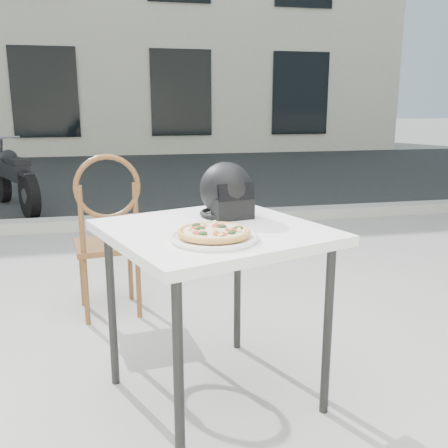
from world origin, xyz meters
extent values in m
plane|color=#9C9A94|center=(0.00, 0.00, 0.00)|extent=(80.00, 80.00, 0.00)
cube|color=black|center=(0.00, 7.00, 0.00)|extent=(30.00, 8.00, 0.00)
cube|color=#9E9B93|center=(0.00, 3.00, 0.06)|extent=(30.00, 0.25, 0.12)
cube|color=beige|center=(0.00, 14.00, 3.50)|extent=(16.00, 6.00, 7.00)
cube|color=black|center=(-1.70, 10.98, 1.60)|extent=(1.60, 0.08, 2.20)
cube|color=black|center=(1.70, 10.98, 1.60)|extent=(1.60, 0.08, 2.20)
cube|color=black|center=(5.00, 10.98, 1.60)|extent=(1.60, 0.08, 2.20)
cube|color=white|center=(0.35, -0.42, 0.79)|extent=(1.08, 1.08, 0.04)
cylinder|color=black|center=(0.13, -0.87, 0.38)|extent=(0.05, 0.05, 0.77)
cylinder|color=black|center=(0.80, -0.64, 0.38)|extent=(0.05, 0.05, 0.77)
cylinder|color=black|center=(-0.10, -0.21, 0.38)|extent=(0.05, 0.05, 0.77)
cylinder|color=black|center=(0.56, 0.02, 0.38)|extent=(0.05, 0.05, 0.77)
cylinder|color=white|center=(0.31, -0.63, 0.82)|extent=(0.41, 0.41, 0.01)
torus|color=white|center=(0.31, -0.63, 0.82)|extent=(0.43, 0.43, 0.02)
cylinder|color=#E2A352|center=(0.31, -0.63, 0.84)|extent=(0.36, 0.36, 0.01)
torus|color=#E2A352|center=(0.31, -0.63, 0.84)|extent=(0.37, 0.37, 0.02)
cylinder|color=#AD1314|center=(0.31, -0.63, 0.84)|extent=(0.32, 0.32, 0.00)
cylinder|color=beige|center=(0.31, -0.63, 0.85)|extent=(0.31, 0.31, 0.00)
cylinder|color=red|center=(0.38, -0.64, 0.85)|extent=(0.07, 0.07, 0.00)
cylinder|color=red|center=(0.34, -0.57, 0.85)|extent=(0.07, 0.07, 0.00)
cylinder|color=red|center=(0.26, -0.58, 0.85)|extent=(0.07, 0.07, 0.00)
cylinder|color=red|center=(0.25, -0.66, 0.85)|extent=(0.07, 0.07, 0.00)
cylinder|color=red|center=(0.32, -0.70, 0.85)|extent=(0.07, 0.07, 0.00)
ellipsoid|color=#183714|center=(0.35, -0.58, 0.85)|extent=(0.05, 0.04, 0.01)
ellipsoid|color=#183714|center=(0.26, -0.60, 0.85)|extent=(0.05, 0.05, 0.01)
ellipsoid|color=#183714|center=(0.37, -0.69, 0.85)|extent=(0.04, 0.05, 0.01)
ellipsoid|color=#183714|center=(0.26, -0.68, 0.85)|extent=(0.05, 0.05, 0.01)
ellipsoid|color=#183714|center=(0.41, -0.62, 0.85)|extent=(0.05, 0.04, 0.01)
ellipsoid|color=#183714|center=(0.26, -0.54, 0.85)|extent=(0.05, 0.05, 0.01)
cylinder|color=#F5F596|center=(0.31, -0.66, 0.86)|extent=(0.02, 0.03, 0.02)
cylinder|color=#F5F596|center=(0.29, -0.55, 0.86)|extent=(0.03, 0.03, 0.02)
cylinder|color=#F5F596|center=(0.37, -0.64, 0.86)|extent=(0.02, 0.02, 0.02)
cylinder|color=#F5F596|center=(0.33, -0.54, 0.86)|extent=(0.02, 0.02, 0.02)
cylinder|color=#F5F596|center=(0.32, -0.72, 0.86)|extent=(0.03, 0.03, 0.02)
cylinder|color=#F5F596|center=(0.22, -0.61, 0.86)|extent=(0.02, 0.02, 0.02)
cylinder|color=#F5F596|center=(0.40, -0.67, 0.86)|extent=(0.02, 0.02, 0.02)
cylinder|color=#F5F596|center=(0.25, -0.66, 0.86)|extent=(0.03, 0.03, 0.02)
ellipsoid|color=black|center=(0.45, -0.21, 0.93)|extent=(0.29, 0.30, 0.25)
cube|color=black|center=(0.46, -0.29, 0.86)|extent=(0.19, 0.12, 0.10)
torus|color=black|center=(0.45, -0.21, 0.82)|extent=(0.29, 0.29, 0.02)
cube|color=black|center=(0.47, -0.32, 0.94)|extent=(0.17, 0.07, 0.08)
cube|color=brown|center=(-0.12, 0.68, 0.45)|extent=(0.45, 0.45, 0.03)
cylinder|color=brown|center=(0.01, 0.86, 0.22)|extent=(0.04, 0.04, 0.44)
cylinder|color=brown|center=(-0.30, 0.82, 0.22)|extent=(0.04, 0.04, 0.44)
cylinder|color=brown|center=(0.05, 0.54, 0.22)|extent=(0.04, 0.04, 0.44)
cylinder|color=brown|center=(-0.26, 0.50, 0.22)|extent=(0.04, 0.04, 0.44)
cylinder|color=brown|center=(0.06, 0.53, 0.66)|extent=(0.04, 0.04, 0.42)
cylinder|color=brown|center=(-0.26, 0.49, 0.66)|extent=(0.04, 0.04, 0.42)
torus|color=brown|center=(-0.10, 0.51, 0.85)|extent=(0.39, 0.08, 0.39)
cylinder|color=black|center=(-1.59, 4.82, 0.27)|extent=(0.33, 0.54, 0.54)
cylinder|color=slate|center=(-1.59, 4.82, 0.27)|extent=(0.19, 0.22, 0.18)
cylinder|color=black|center=(-1.06, 3.67, 0.27)|extent=(0.33, 0.54, 0.54)
cylinder|color=slate|center=(-1.06, 3.67, 0.27)|extent=(0.19, 0.22, 0.18)
cube|color=black|center=(-1.33, 4.25, 0.50)|extent=(0.55, 0.93, 0.20)
ellipsoid|color=black|center=(-1.39, 4.37, 0.65)|extent=(0.34, 0.43, 0.20)
cube|color=black|center=(-1.22, 4.00, 0.64)|extent=(0.35, 0.49, 0.07)
cylinder|color=slate|center=(-1.56, 4.76, 0.56)|extent=(0.16, 0.28, 0.65)
cylinder|color=slate|center=(-1.52, 4.66, 0.89)|extent=(0.44, 0.22, 0.03)
cube|color=black|center=(-1.07, 3.69, 0.53)|extent=(0.20, 0.23, 0.05)
camera|label=1|loc=(-0.04, -2.45, 1.32)|focal=40.00mm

